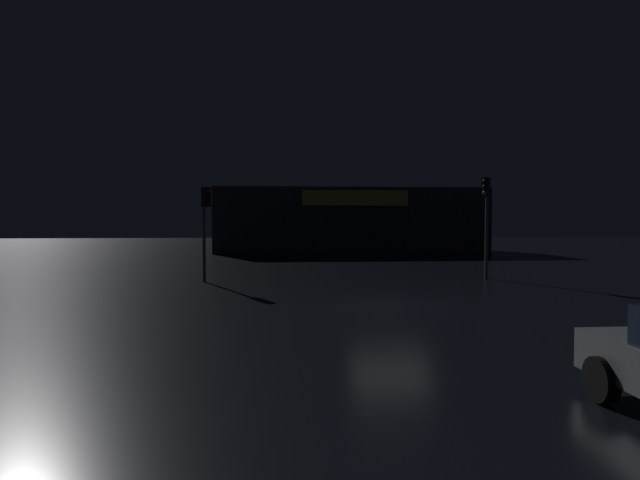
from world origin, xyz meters
TOP-DOWN VIEW (x-y plane):
  - ground_plane at (0.00, 0.00)m, footprint 120.00×120.00m
  - store_building at (2.56, 27.70)m, footprint 21.77×6.31m
  - traffic_signal_opposite at (5.86, 6.93)m, footprint 0.41×0.43m
  - traffic_signal_cross_left at (-6.62, 6.69)m, footprint 0.42×0.42m

SIDE VIEW (x-z plane):
  - ground_plane at x=0.00m, z-range 0.00..0.00m
  - store_building at x=2.56m, z-range 0.01..5.18m
  - traffic_signal_cross_left at x=-6.62m, z-range 0.92..5.00m
  - traffic_signal_opposite at x=5.86m, z-range 0.95..5.53m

